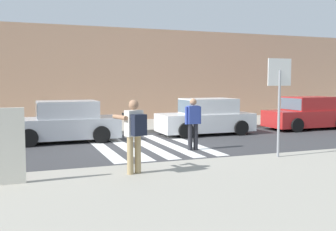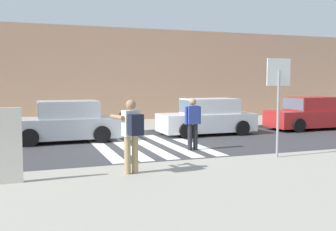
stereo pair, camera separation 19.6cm
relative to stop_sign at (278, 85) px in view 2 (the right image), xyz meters
The scene contains 15 objects.
ground_plane 5.02m from the stop_sign, 125.44° to the left, with size 120.00×120.00×0.00m, color #38383A.
sidewalk_near 4.20m from the stop_sign, 136.27° to the right, with size 60.00×6.00×0.14m, color #9E998C.
sidewalk_far 10.26m from the stop_sign, 105.16° to the left, with size 60.00×4.80×0.14m, color #9E998C.
building_facade_far 14.34m from the stop_sign, 100.55° to the left, with size 56.00×4.00×5.24m, color tan.
crosswalk_stripe_0 6.14m from the stop_sign, 137.37° to the left, with size 0.44×5.20×0.01m, color silver.
crosswalk_stripe_1 5.62m from the stop_sign, 131.37° to the left, with size 0.44×5.20×0.01m, color silver.
crosswalk_stripe_2 5.17m from the stop_sign, 124.02° to the left, with size 0.44×5.20×0.01m, color silver.
crosswalk_stripe_3 4.81m from the stop_sign, 115.14° to the left, with size 0.44×5.20×0.01m, color silver.
crosswalk_stripe_4 4.57m from the stop_sign, 104.77° to the left, with size 0.44×5.20×0.01m, color silver.
stop_sign is the anchor object (origin of this frame).
photographer_with_backpack 4.53m from the stop_sign, behind, with size 0.70×0.92×1.72m.
pedestrian_crossing 3.22m from the stop_sign, 119.56° to the left, with size 0.58×0.24×1.72m.
parked_car_silver 8.11m from the stop_sign, 131.34° to the left, with size 4.10×1.92×1.55m.
parked_car_white 6.20m from the stop_sign, 83.58° to the left, with size 4.10×1.92×1.55m.
parked_car_red 8.68m from the stop_sign, 44.42° to the left, with size 4.10×1.92×1.55m.
Camera 2 is at (-4.02, -12.99, 2.28)m, focal length 42.00 mm.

